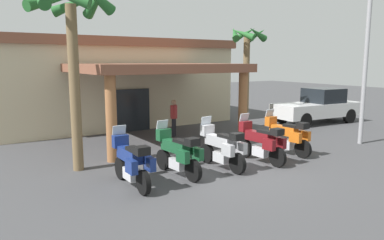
% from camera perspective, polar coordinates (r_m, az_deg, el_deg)
% --- Properties ---
extents(ground_plane, '(80.00, 80.00, 0.00)m').
position_cam_1_polar(ground_plane, '(12.04, 5.76, -7.68)').
color(ground_plane, '#424244').
extents(motel_building, '(13.03, 12.63, 4.61)m').
position_cam_1_polar(motel_building, '(21.54, -12.75, 5.87)').
color(motel_building, beige).
rests_on(motel_building, ground_plane).
extents(motorcycle_blue, '(0.71, 2.21, 1.61)m').
position_cam_1_polar(motorcycle_blue, '(10.42, -9.27, -6.42)').
color(motorcycle_blue, black).
rests_on(motorcycle_blue, ground_plane).
extents(motorcycle_green, '(0.75, 2.21, 1.61)m').
position_cam_1_polar(motorcycle_green, '(11.28, -2.15, -5.12)').
color(motorcycle_green, black).
rests_on(motorcycle_green, ground_plane).
extents(motorcycle_silver, '(0.73, 2.21, 1.61)m').
position_cam_1_polar(motorcycle_silver, '(12.06, 4.63, -4.20)').
color(motorcycle_silver, black).
rests_on(motorcycle_silver, ground_plane).
extents(motorcycle_maroon, '(0.73, 2.21, 1.61)m').
position_cam_1_polar(motorcycle_maroon, '(12.97, 10.58, -3.38)').
color(motorcycle_maroon, black).
rests_on(motorcycle_maroon, ground_plane).
extents(motorcycle_orange, '(0.74, 2.21, 1.61)m').
position_cam_1_polar(motorcycle_orange, '(14.32, 14.33, -2.34)').
color(motorcycle_orange, black).
rests_on(motorcycle_orange, ground_plane).
extents(pedestrian, '(0.42, 0.38, 1.71)m').
position_cam_1_polar(pedestrian, '(17.09, -2.81, 0.72)').
color(pedestrian, black).
rests_on(pedestrian, ground_plane).
extents(pickup_truck_white, '(5.30, 2.20, 1.95)m').
position_cam_1_polar(pickup_truck_white, '(21.99, 18.80, 1.98)').
color(pickup_truck_white, black).
rests_on(pickup_truck_white, ground_plane).
extents(palm_tree_near_portico, '(1.96, 1.97, 5.31)m').
position_cam_1_polar(palm_tree_near_portico, '(19.37, 8.39, 10.18)').
color(palm_tree_near_portico, brown).
rests_on(palm_tree_near_portico, ground_plane).
extents(palm_tree_roadside, '(2.66, 2.77, 6.03)m').
position_cam_1_polar(palm_tree_roadside, '(12.13, -18.08, 13.81)').
color(palm_tree_roadside, brown).
rests_on(palm_tree_roadside, ground_plane).
extents(roadside_sign, '(1.40, 0.18, 7.93)m').
position_cam_1_polar(roadside_sign, '(17.03, 25.54, 14.13)').
color(roadside_sign, '#99999E').
rests_on(roadside_sign, ground_plane).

